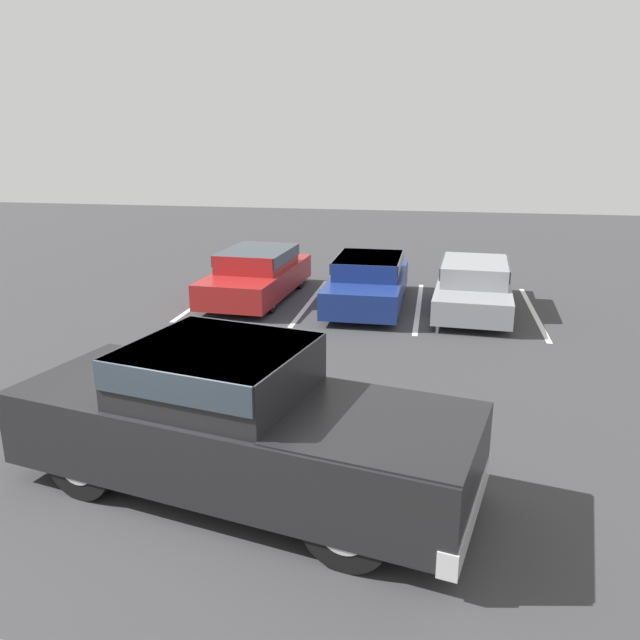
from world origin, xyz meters
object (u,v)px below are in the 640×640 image
at_px(parked_sedan_a, 257,272).
at_px(pickup_truck, 242,421).
at_px(parked_sedan_c, 474,284).
at_px(parked_sedan_b, 368,280).

bearing_deg(parked_sedan_a, pickup_truck, 18.04).
bearing_deg(parked_sedan_c, parked_sedan_a, -88.50).
bearing_deg(parked_sedan_c, pickup_truck, -15.92).
bearing_deg(parked_sedan_c, parked_sedan_b, -84.70).
bearing_deg(parked_sedan_b, pickup_truck, -3.29).
height_order(parked_sedan_b, parked_sedan_c, parked_sedan_b).
xyz_separation_m(parked_sedan_a, parked_sedan_c, (5.54, -0.19, -0.04)).
xyz_separation_m(parked_sedan_b, parked_sedan_c, (2.58, 0.08, -0.01)).
bearing_deg(parked_sedan_a, parked_sedan_b, 87.80).
xyz_separation_m(pickup_truck, parked_sedan_b, (0.53, 8.78, -0.24)).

